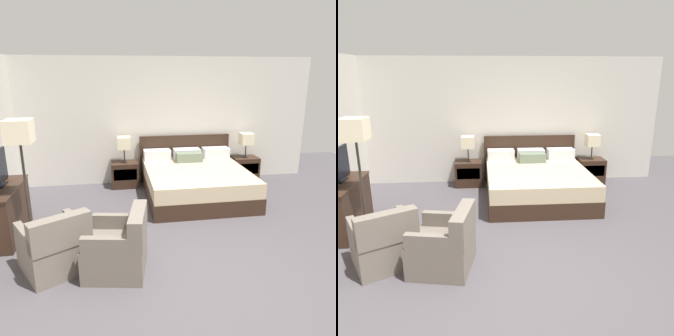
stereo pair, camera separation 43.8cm
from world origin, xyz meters
The scene contains 11 objects.
ground_plane centered at (0.00, 0.00, 0.00)m, with size 10.85×10.85×0.00m, color #4C474C.
wall_back centered at (0.00, 3.65, 1.28)m, with size 6.67×0.06×2.56m, color beige.
bed centered at (0.62, 2.61, 0.30)m, with size 1.91×2.05×0.99m.
nightstand_left centered at (-0.66, 3.35, 0.26)m, with size 0.54×0.41×0.51m.
nightstand_right centered at (1.90, 3.35, 0.26)m, with size 0.54×0.41×0.51m.
table_lamp_left centered at (-0.66, 3.35, 0.90)m, with size 0.26×0.26×0.52m.
table_lamp_right centered at (1.90, 3.35, 0.90)m, with size 0.26×0.26×0.52m.
dresser centered at (-2.45, 1.45, 0.39)m, with size 0.54×1.12×0.75m.
armchair_by_window centered at (-1.58, 0.49, 0.28)m, with size 0.93×0.94×0.76m.
armchair_companion centered at (-0.85, 0.37, 0.28)m, with size 0.80×0.79×0.76m.
floor_lamp centered at (-1.98, 1.07, 1.43)m, with size 0.31×0.31×1.71m.
Camera 2 is at (-0.41, -3.12, 2.24)m, focal length 35.00 mm.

